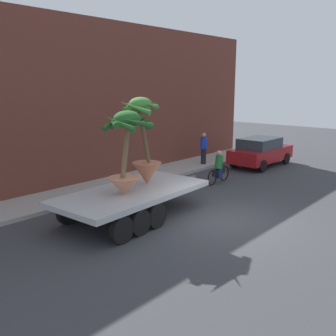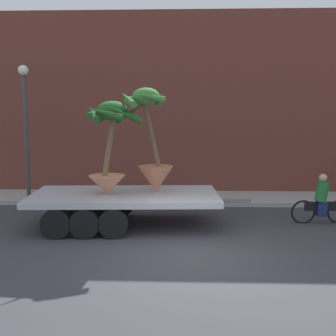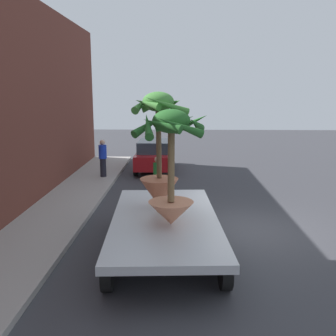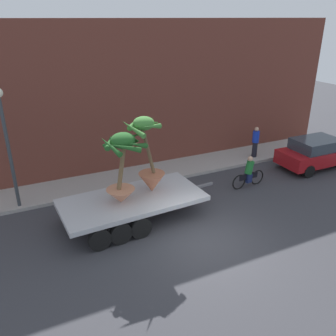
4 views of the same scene
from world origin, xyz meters
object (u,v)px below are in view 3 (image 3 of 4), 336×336
at_px(potted_palm_rear, 171,164).
at_px(pedestrian_near_gate, 103,158).
at_px(potted_palm_middle, 159,160).
at_px(parked_car, 155,155).
at_px(cyclist, 158,177).
at_px(flatbed_trailer, 165,229).

xyz_separation_m(potted_palm_rear, pedestrian_near_gate, (8.68, 3.32, -1.35)).
bearing_deg(potted_palm_middle, pedestrian_near_gate, 21.54).
xyz_separation_m(potted_palm_middle, parked_car, (9.73, 0.69, -1.45)).
height_order(cyclist, parked_car, parked_car).
distance_m(potted_palm_middle, pedestrian_near_gate, 8.17).
bearing_deg(potted_palm_rear, cyclist, 6.10).
relative_size(flatbed_trailer, pedestrian_near_gate, 3.80).
bearing_deg(potted_palm_middle, potted_palm_rear, -163.33).
relative_size(flatbed_trailer, parked_car, 1.53).
height_order(flatbed_trailer, potted_palm_middle, potted_palm_middle).
distance_m(flatbed_trailer, potted_palm_rear, 1.64).
bearing_deg(pedestrian_near_gate, potted_palm_rear, -159.09).
bearing_deg(parked_car, flatbed_trailer, -175.25).
distance_m(potted_palm_rear, parked_car, 11.06).
xyz_separation_m(parked_car, pedestrian_near_gate, (-2.22, 2.27, 0.22)).
height_order(flatbed_trailer, potted_palm_rear, potted_palm_rear).
relative_size(flatbed_trailer, cyclist, 3.53).
xyz_separation_m(cyclist, pedestrian_near_gate, (2.41, 2.65, 0.37)).
height_order(potted_palm_rear, pedestrian_near_gate, potted_palm_rear).
relative_size(parked_car, pedestrian_near_gate, 2.48).
bearing_deg(flatbed_trailer, potted_palm_rear, -134.99).
bearing_deg(pedestrian_near_gate, potted_palm_middle, -158.46).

